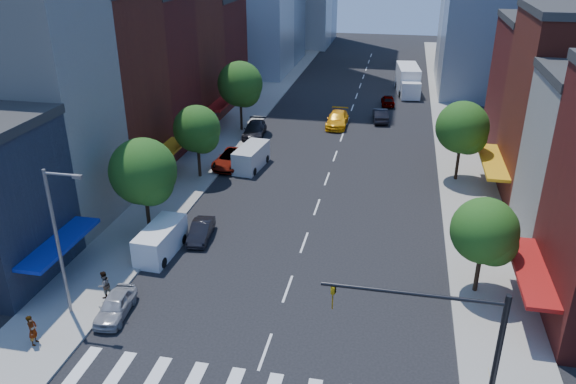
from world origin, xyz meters
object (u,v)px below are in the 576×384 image
at_px(parked_car_second, 201,231).
at_px(taxi, 337,119).
at_px(parked_car_rear, 255,130).
at_px(box_truck, 408,81).
at_px(cargo_van_near, 160,241).
at_px(parked_car_third, 231,159).
at_px(traffic_car_oncoming, 380,115).
at_px(pedestrian_far, 104,285).
at_px(pedestrian_near, 33,330).
at_px(cargo_van_far, 251,158).
at_px(traffic_car_far, 388,100).
at_px(parked_car_front, 115,306).

bearing_deg(parked_car_second, taxi, 70.65).
bearing_deg(parked_car_rear, box_truck, 48.99).
bearing_deg(cargo_van_near, parked_car_third, 92.32).
xyz_separation_m(traffic_car_oncoming, pedestrian_far, (-14.52, -40.13, 0.26)).
relative_size(parked_car_second, cargo_van_near, 0.79).
relative_size(parked_car_second, pedestrian_far, 2.22).
bearing_deg(parked_car_rear, pedestrian_near, -100.06).
xyz_separation_m(parked_car_third, traffic_car_oncoming, (13.33, 17.64, 0.02)).
distance_m(parked_car_third, cargo_van_far, 2.01).
xyz_separation_m(cargo_van_far, pedestrian_far, (-3.17, -22.45, -0.04)).
distance_m(parked_car_rear, traffic_car_far, 21.05).
bearing_deg(box_truck, traffic_car_far, -114.91).
height_order(parked_car_second, box_truck, box_truck).
distance_m(parked_car_front, traffic_car_far, 50.52).
height_order(cargo_van_far, traffic_car_oncoming, cargo_van_far).
xyz_separation_m(parked_car_third, traffic_car_far, (13.93, 24.77, -0.06)).
height_order(parked_car_third, cargo_van_near, cargo_van_near).
bearing_deg(box_truck, parked_car_second, -113.75).
xyz_separation_m(box_truck, pedestrian_far, (-17.54, -54.52, -0.70)).
bearing_deg(pedestrian_near, cargo_van_far, -18.44).
bearing_deg(parked_car_rear, parked_car_third, -95.64).
distance_m(pedestrian_near, pedestrian_far, 5.02).
bearing_deg(pedestrian_near, traffic_car_oncoming, -28.24).
bearing_deg(parked_car_third, pedestrian_far, -90.36).
height_order(parked_car_front, pedestrian_near, pedestrian_near).
relative_size(taxi, traffic_car_oncoming, 1.21).
distance_m(parked_car_front, parked_car_second, 9.86).
height_order(cargo_van_far, pedestrian_near, cargo_van_far).
bearing_deg(pedestrian_far, taxi, -174.52).
height_order(cargo_van_near, box_truck, box_truck).
distance_m(box_truck, pedestrian_far, 57.28).
xyz_separation_m(cargo_van_near, cargo_van_far, (1.99, 16.80, 0.04)).
bearing_deg(cargo_van_near, parked_car_front, -86.03).
bearing_deg(box_truck, parked_car_rear, -131.85).
relative_size(parked_car_rear, cargo_van_far, 1.03).
xyz_separation_m(parked_car_third, parked_car_rear, (0.00, 9.00, 0.03)).
bearing_deg(parked_car_second, traffic_car_oncoming, 63.76).
bearing_deg(traffic_car_far, pedestrian_near, 66.92).
bearing_deg(traffic_car_far, cargo_van_far, 59.04).
xyz_separation_m(parked_car_second, parked_car_rear, (-2.00, 23.15, 0.14)).
relative_size(parked_car_third, traffic_car_oncoming, 1.16).
xyz_separation_m(taxi, pedestrian_far, (-9.69, -37.11, 0.21)).
xyz_separation_m(parked_car_front, pedestrian_far, (-1.38, 1.36, 0.37)).
distance_m(taxi, traffic_car_far, 11.51).
distance_m(traffic_car_far, pedestrian_near, 54.63).
bearing_deg(traffic_car_far, parked_car_third, 55.40).
distance_m(parked_car_second, pedestrian_far, 8.93).
xyz_separation_m(parked_car_front, parked_car_second, (1.81, 9.69, -0.01)).
bearing_deg(taxi, cargo_van_near, -105.17).
bearing_deg(taxi, box_truck, 65.69).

